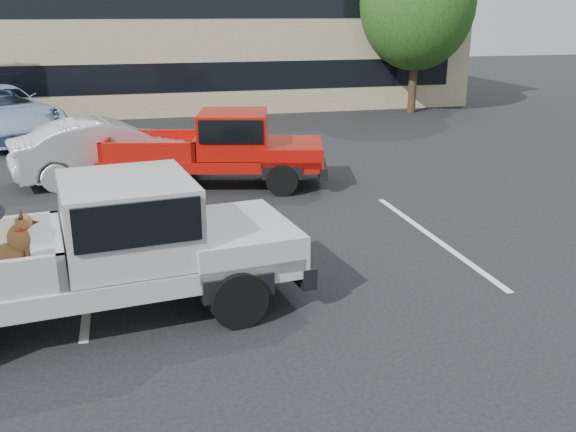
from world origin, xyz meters
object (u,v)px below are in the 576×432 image
Objects in this scene: silver_pickup at (112,242)px; red_pickup at (227,146)px; tree_back at (290,0)px; tree_right at (417,3)px; silver_sedan at (107,149)px.

red_pickup is at bearing 60.89° from silver_pickup.
silver_pickup is at bearing -98.42° from red_pickup.
tree_back is at bearing 63.03° from silver_pickup.
silver_pickup is at bearing -109.84° from tree_back.
silver_pickup is (-8.58, -23.77, -3.36)m from tree_back.
tree_back is 18.81m from red_pickup.
tree_back is at bearing 110.56° from tree_right.
silver_pickup is 7.66m from silver_sedan.
tree_back reaches higher than silver_pickup.
red_pickup is 3.04m from silver_sedan.
tree_back is 1.59× the size of silver_sedan.
tree_back is 18.71m from silver_sedan.
silver_sedan is (-0.17, 7.65, -0.32)m from silver_pickup.
tree_right is 1.15× the size of silver_pickup.
tree_back is 1.21× the size of silver_pickup.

